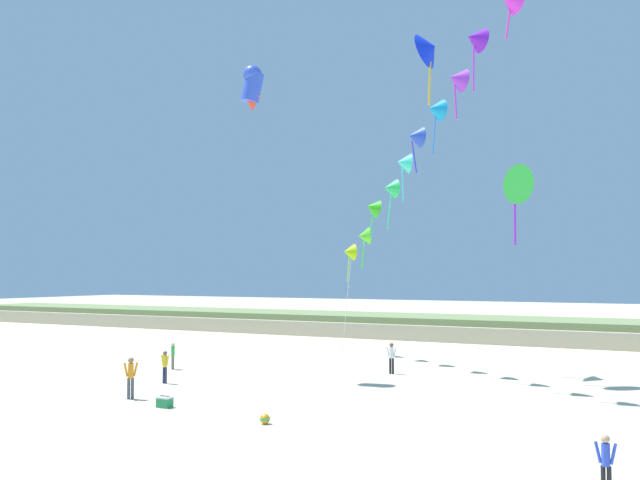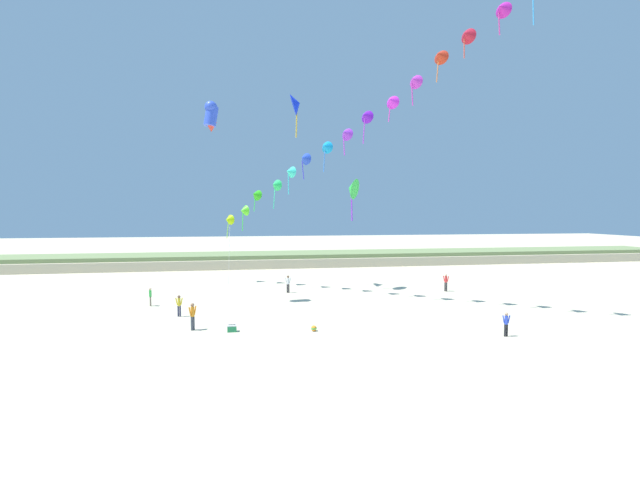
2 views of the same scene
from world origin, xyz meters
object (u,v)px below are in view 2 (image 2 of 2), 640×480
object	(u,v)px
large_kite_mid_trail	(352,189)
person_far_right	(506,323)
large_kite_low_lead	(211,115)
person_far_center	(150,295)
person_mid_center	(288,283)
person_far_left	(446,281)
person_near_right	(179,304)
large_kite_high_solo	(296,104)
beach_ball	(314,328)
beach_cooler	(232,328)
person_near_left	(193,315)

from	to	relation	value
large_kite_mid_trail	person_far_right	bearing A→B (deg)	-72.65
person_far_right	large_kite_low_lead	distance (m)	26.64
person_far_center	large_kite_mid_trail	world-z (taller)	large_kite_mid_trail
large_kite_low_lead	large_kite_mid_trail	xyz separation A→B (m)	(12.85, 4.54, -5.54)
person_mid_center	person_far_left	size ratio (longest dim) A/B	0.96
person_far_left	large_kite_mid_trail	bearing A→B (deg)	163.01
person_near_right	person_far_right	size ratio (longest dim) A/B	1.06
person_far_right	large_kite_high_solo	xyz separation A→B (m)	(-10.56, 19.63, 17.43)
person_near_right	large_kite_low_lead	xyz separation A→B (m)	(2.10, 4.38, 14.49)
large_kite_low_lead	beach_ball	size ratio (longest dim) A/B	6.89
person_far_left	large_kite_high_solo	bearing A→B (deg)	160.42
person_near_right	person_far_center	size ratio (longest dim) A/B	1.05
person_near_right	large_kite_low_lead	bearing A→B (deg)	64.39
large_kite_low_lead	beach_ball	bearing A→B (deg)	-54.57
large_kite_mid_trail	large_kite_high_solo	distance (m)	10.13
person_near_right	person_mid_center	size ratio (longest dim) A/B	0.95
person_far_left	beach_ball	size ratio (longest dim) A/B	4.70
large_kite_mid_trail	beach_cooler	xyz separation A→B (m)	(-11.02, -13.56, -9.64)
person_far_center	beach_cooler	xyz separation A→B (m)	(6.78, -8.70, -0.64)
person_near_right	large_kite_high_solo	bearing A→B (deg)	48.72
person_far_center	large_kite_high_solo	size ratio (longest dim) A/B	0.33
person_mid_center	person_far_right	bearing A→B (deg)	-54.41
person_far_center	beach_cooler	bearing A→B (deg)	-52.08
large_kite_high_solo	beach_cooler	size ratio (longest dim) A/B	7.66
person_far_left	large_kite_low_lead	world-z (taller)	large_kite_low_lead
person_far_right	beach_ball	size ratio (longest dim) A/B	4.08
person_far_right	person_mid_center	bearing A→B (deg)	125.59
person_far_left	beach_ball	xyz separation A→B (m)	(-14.56, -11.65, -0.80)
person_mid_center	beach_cooler	xyz separation A→B (m)	(-4.69, -12.64, -0.73)
person_near_left	person_near_right	size ratio (longest dim) A/B	1.12
person_near_right	person_far_left	world-z (taller)	person_far_left
person_near_left	person_far_right	size ratio (longest dim) A/B	1.18
large_kite_high_solo	large_kite_mid_trail	bearing A→B (deg)	-23.77
person_far_right	beach_cooler	bearing A→B (deg)	166.99
person_far_left	beach_cooler	world-z (taller)	person_far_left
person_far_center	beach_ball	distance (m)	15.20
person_near_left	person_far_right	xyz separation A→B (m)	(18.94, -4.56, -0.16)
person_near_right	person_far_right	distance (m)	22.05
beach_ball	large_kite_high_solo	bearing A→B (deg)	87.33
person_near_left	person_far_right	world-z (taller)	person_near_left
person_near_left	person_near_right	distance (m)	4.14
person_near_left	large_kite_low_lead	world-z (taller)	large_kite_low_lead
person_far_center	large_kite_low_lead	world-z (taller)	large_kite_low_lead
person_near_left	person_mid_center	size ratio (longest dim) A/B	1.07
person_far_right	person_far_center	xyz separation A→B (m)	(-23.23, 12.51, 0.00)
person_far_left	beach_ball	distance (m)	18.67
person_near_right	beach_ball	bearing A→B (deg)	-30.75
person_far_center	beach_ball	bearing A→B (deg)	-38.42
large_kite_low_lead	large_kite_high_solo	world-z (taller)	large_kite_high_solo
large_kite_mid_trail	beach_ball	distance (m)	18.24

